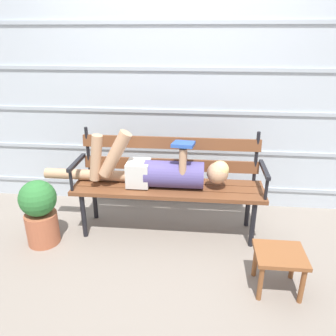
# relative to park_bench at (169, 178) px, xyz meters

# --- Properties ---
(ground_plane) EXTENTS (12.00, 12.00, 0.00)m
(ground_plane) POSITION_rel_park_bench_xyz_m (-0.00, -0.12, -0.52)
(ground_plane) COLOR gray
(house_siding) EXTENTS (4.18, 0.08, 2.46)m
(house_siding) POSITION_rel_park_bench_xyz_m (-0.00, 0.55, 0.71)
(house_siding) COLOR #B2BCC6
(house_siding) RESTS_ON ground
(park_bench) EXTENTS (1.72, 0.44, 0.94)m
(park_bench) POSITION_rel_park_bench_xyz_m (0.00, 0.00, 0.00)
(park_bench) COLOR brown
(park_bench) RESTS_ON ground
(reclining_person) EXTENTS (1.70, 0.27, 0.54)m
(reclining_person) POSITION_rel_park_bench_xyz_m (-0.09, -0.07, 0.10)
(reclining_person) COLOR #514784
(footstool) EXTENTS (0.35, 0.31, 0.32)m
(footstool) POSITION_rel_park_bench_xyz_m (0.87, -0.75, -0.27)
(footstool) COLOR brown
(footstool) RESTS_ON ground
(potted_plant) EXTENTS (0.32, 0.32, 0.60)m
(potted_plant) POSITION_rel_park_bench_xyz_m (-1.09, -0.36, -0.20)
(potted_plant) COLOR #AD5B3D
(potted_plant) RESTS_ON ground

